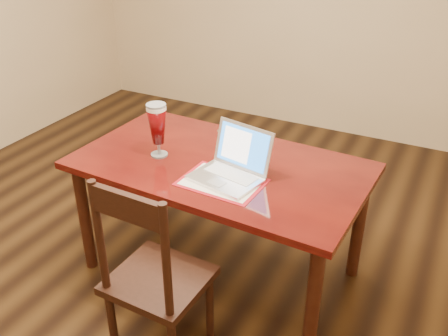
% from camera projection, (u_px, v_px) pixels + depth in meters
% --- Properties ---
extents(ground, '(5.00, 5.00, 0.00)m').
position_uv_depth(ground, '(163.00, 255.00, 3.34)').
color(ground, black).
rests_on(ground, ground).
extents(dining_table, '(1.70, 1.01, 1.10)m').
position_uv_depth(dining_table, '(218.00, 175.00, 2.88)').
color(dining_table, '#54100B').
rests_on(dining_table, ground).
extents(dining_chair, '(0.46, 0.44, 1.06)m').
position_uv_depth(dining_chair, '(154.00, 279.00, 2.39)').
color(dining_chair, black).
rests_on(dining_chair, ground).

